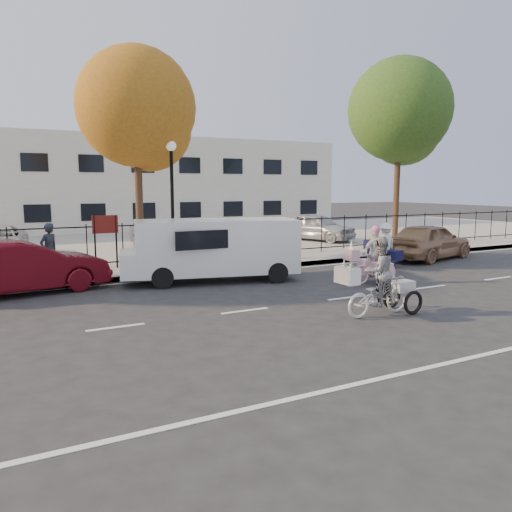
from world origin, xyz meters
TOP-DOWN VIEW (x-y plane):
  - ground at (0.00, 0.00)m, footprint 120.00×120.00m
  - road_markings at (0.00, 0.00)m, footprint 60.00×9.52m
  - curb at (0.00, 5.05)m, footprint 60.00×0.10m
  - sidewalk at (0.00, 6.10)m, footprint 60.00×2.20m
  - parking_lot at (0.00, 15.00)m, footprint 60.00×15.60m
  - iron_fence at (0.00, 7.20)m, footprint 58.00×0.06m
  - building at (0.00, 25.00)m, footprint 34.00×10.00m
  - lamppost at (0.50, 6.80)m, footprint 0.36×0.36m
  - street_sign at (-1.85, 6.80)m, footprint 0.85×0.06m
  - zebra_trike at (2.51, -1.74)m, footprint 2.09×0.80m
  - unicorn_bike at (4.92, 1.20)m, footprint 1.77×1.25m
  - bull_bike at (7.12, 3.19)m, footprint 1.80×1.26m
  - white_van at (0.81, 3.80)m, footprint 5.67×2.88m
  - red_sedan at (-4.49, 4.50)m, footprint 4.62×2.31m
  - gold_sedan at (10.23, 4.09)m, footprint 4.59×2.72m
  - pedestrian at (-3.70, 5.98)m, footprint 0.72×0.68m
  - lot_car_c at (1.14, 10.92)m, footprint 1.55×4.03m
  - lot_car_d at (9.42, 10.80)m, footprint 3.03×4.37m
  - tree_mid at (-0.18, 8.26)m, footprint 4.31×4.31m
  - tree_east at (12.33, 8.16)m, footprint 4.86×4.86m

SIDE VIEW (x-z plane):
  - ground at x=0.00m, z-range 0.00..0.00m
  - road_markings at x=0.00m, z-range 0.00..0.01m
  - curb at x=0.00m, z-range 0.00..0.15m
  - sidewalk at x=0.00m, z-range 0.00..0.15m
  - parking_lot at x=0.00m, z-range 0.00..0.15m
  - bull_bike at x=7.12m, z-range -0.16..1.46m
  - unicorn_bike at x=4.92m, z-range -0.23..1.53m
  - zebra_trike at x=2.51m, z-range -0.21..1.59m
  - red_sedan at x=-4.49m, z-range 0.00..1.46m
  - gold_sedan at x=10.23m, z-range 0.00..1.46m
  - lot_car_c at x=1.14m, z-range 0.15..1.46m
  - lot_car_d at x=9.42m, z-range 0.15..1.53m
  - iron_fence at x=0.00m, z-range 0.15..1.65m
  - pedestrian at x=-3.70m, z-range 0.15..1.81m
  - white_van at x=0.81m, z-range 0.10..2.00m
  - street_sign at x=-1.85m, z-range 0.52..2.32m
  - building at x=0.00m, z-range 0.00..6.00m
  - lamppost at x=0.50m, z-range 0.95..5.28m
  - tree_mid at x=-0.18m, z-range 1.58..9.48m
  - tree_east at x=12.33m, z-range 1.79..10.70m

